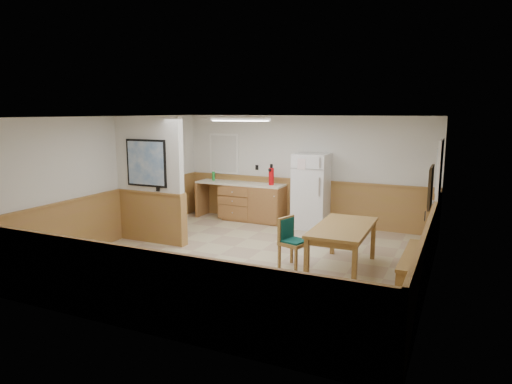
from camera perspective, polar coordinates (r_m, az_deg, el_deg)
The scene contains 20 objects.
ground at distance 8.20m, azimuth -0.94°, elevation -8.38°, with size 6.00×6.00×0.00m, color #BFB189.
ceiling at distance 7.78m, azimuth -1.00°, elevation 9.38°, with size 6.00×6.00×0.02m, color white.
back_wall at distance 10.65m, azimuth 6.04°, elevation 2.75°, with size 6.00×0.02×2.50m, color silver.
right_wall at distance 7.15m, azimuth 21.27°, elevation -1.46°, with size 0.02×6.00×2.50m, color silver.
left_wall at distance 9.57m, azimuth -17.40°, elevation 1.52°, with size 0.02×6.00×2.50m, color silver.
wainscot_back at distance 10.75m, azimuth 5.93°, elevation -1.23°, with size 6.00×0.04×1.00m, color #9A683D.
wainscot_right at distance 7.33m, azimuth 20.74°, elevation -7.20°, with size 0.04×6.00×1.00m, color #9A683D.
wainscot_left at distance 9.69m, azimuth -17.08°, elevation -2.87°, with size 0.04×6.00×1.00m, color #9A683D.
partition_wall at distance 9.24m, azimuth -13.13°, elevation 1.32°, with size 1.50×0.20×2.50m.
kitchen_counter at distance 10.93m, azimuth -0.59°, elevation -1.20°, with size 2.20×0.61×1.00m.
exterior_door at distance 9.05m, azimuth 21.74°, elevation -0.47°, with size 0.07×1.02×2.15m.
kitchen_window at distance 11.43m, azimuth -4.03°, elevation 4.79°, with size 0.80×0.04×1.00m.
wall_painting at distance 6.80m, azimuth 20.99°, elevation 0.58°, with size 0.04×0.50×0.60m.
fluorescent_fixture at distance 9.30m, azimuth -1.99°, elevation 9.15°, with size 1.20×0.30×0.09m.
refrigerator at distance 10.27m, azimuth 6.91°, elevation 0.14°, with size 0.75×0.73×1.67m.
dining_table at distance 7.61m, azimuth 10.81°, elevation -4.87°, with size 0.88×1.72×0.75m.
dining_bench at distance 7.44m, azimuth 19.31°, elevation -8.09°, with size 0.39×1.70×0.45m.
dining_chair at distance 7.71m, azimuth 4.27°, elevation -5.76°, with size 0.64×0.52×0.85m.
fire_extinguisher at distance 10.59m, azimuth 1.93°, elevation 2.03°, with size 0.16×0.16×0.49m.
soap_bottle at distance 11.36m, azimuth -5.33°, elevation 2.00°, with size 0.07×0.07×0.22m, color #198B31.
Camera 1 is at (3.37, -7.01, 2.59)m, focal length 32.00 mm.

